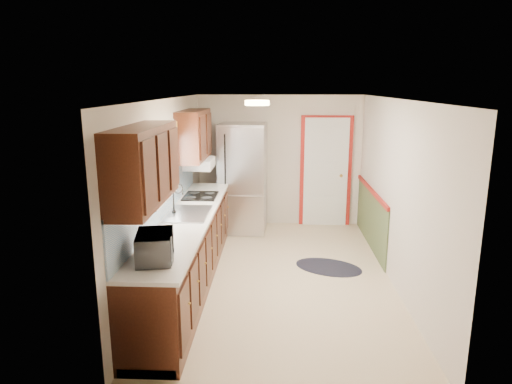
# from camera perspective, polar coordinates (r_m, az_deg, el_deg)

# --- Properties ---
(room_shell) EXTENTS (3.20, 5.20, 2.52)m
(room_shell) POSITION_cam_1_polar(r_m,az_deg,el_deg) (6.00, 3.08, 0.00)
(room_shell) COLOR beige
(room_shell) RESTS_ON ground
(kitchen_run) EXTENTS (0.63, 4.00, 2.20)m
(kitchen_run) POSITION_cam_1_polar(r_m,az_deg,el_deg) (5.94, -8.98, -4.19)
(kitchen_run) COLOR #38170C
(kitchen_run) RESTS_ON ground
(back_wall_trim) EXTENTS (1.12, 2.30, 2.08)m
(back_wall_trim) POSITION_cam_1_polar(r_m,az_deg,el_deg) (8.29, 9.83, 1.35)
(back_wall_trim) COLOR maroon
(back_wall_trim) RESTS_ON ground
(ceiling_fixture) EXTENTS (0.30, 0.30, 0.06)m
(ceiling_fixture) POSITION_cam_1_polar(r_m,az_deg,el_deg) (5.65, 0.14, 11.09)
(ceiling_fixture) COLOR #FFD88C
(ceiling_fixture) RESTS_ON room_shell
(microwave) EXTENTS (0.36, 0.54, 0.34)m
(microwave) POSITION_cam_1_polar(r_m,az_deg,el_deg) (4.45, -12.52, -6.34)
(microwave) COLOR white
(microwave) RESTS_ON kitchen_run
(refrigerator) EXTENTS (0.84, 0.82, 1.93)m
(refrigerator) POSITION_cam_1_polar(r_m,az_deg,el_deg) (8.07, -1.65, 1.76)
(refrigerator) COLOR #B7B7BC
(refrigerator) RESTS_ON ground
(rug) EXTENTS (1.14, 0.97, 0.01)m
(rug) POSITION_cam_1_polar(r_m,az_deg,el_deg) (6.75, 9.05, -9.26)
(rug) COLOR black
(rug) RESTS_ON ground
(cooktop) EXTENTS (0.49, 0.58, 0.02)m
(cooktop) POSITION_cam_1_polar(r_m,az_deg,el_deg) (6.88, -6.95, -0.49)
(cooktop) COLOR black
(cooktop) RESTS_ON kitchen_run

